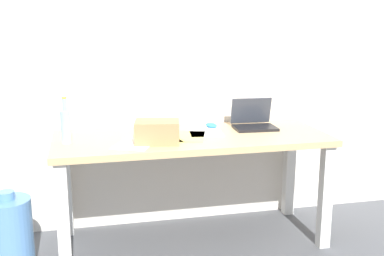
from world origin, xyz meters
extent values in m
plane|color=#515459|center=(0.00, 0.00, 0.00)|extent=(8.00, 8.00, 0.00)
cube|color=silver|center=(0.00, 0.40, 1.30)|extent=(5.20, 0.08, 2.60)
cube|color=tan|center=(0.00, 0.00, 0.70)|extent=(1.74, 0.68, 0.04)
cube|color=silver|center=(-0.81, -0.28, 0.34)|extent=(0.07, 0.07, 0.68)
cube|color=silver|center=(0.81, -0.28, 0.34)|extent=(0.07, 0.07, 0.68)
cube|color=silver|center=(-0.81, 0.28, 0.34)|extent=(0.07, 0.07, 0.68)
cube|color=silver|center=(0.81, 0.28, 0.34)|extent=(0.07, 0.07, 0.68)
cube|color=black|center=(0.46, 0.08, 0.73)|extent=(0.29, 0.20, 0.02)
cube|color=#333842|center=(0.46, 0.19, 0.83)|extent=(0.28, 0.06, 0.18)
cylinder|color=#99B7C1|center=(-0.77, -0.02, 0.82)|extent=(0.06, 0.06, 0.20)
cylinder|color=#99B7C1|center=(-0.77, -0.02, 0.96)|extent=(0.02, 0.02, 0.08)
cylinder|color=gold|center=(-0.77, -0.02, 1.00)|extent=(0.03, 0.03, 0.01)
ellipsoid|color=#338CC6|center=(0.18, 0.19, 0.74)|extent=(0.09, 0.11, 0.03)
cube|color=tan|center=(-0.24, -0.12, 0.79)|extent=(0.29, 0.24, 0.13)
cube|color=#F4E06B|center=(-0.03, -0.02, 0.72)|extent=(0.29, 0.34, 0.00)
cube|color=#F4E06B|center=(-0.21, -0.05, 0.72)|extent=(0.26, 0.33, 0.00)
cube|color=white|center=(-0.38, -0.13, 0.72)|extent=(0.32, 0.36, 0.00)
cube|color=white|center=(0.11, 0.08, 0.72)|extent=(0.25, 0.32, 0.00)
cylinder|color=#598CC6|center=(-1.13, -0.13, 0.22)|extent=(0.27, 0.27, 0.43)
cylinder|color=#598CC6|center=(-1.13, -0.13, 0.46)|extent=(0.09, 0.09, 0.05)
camera|label=1|loc=(-0.66, -2.89, 1.45)|focal=44.79mm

